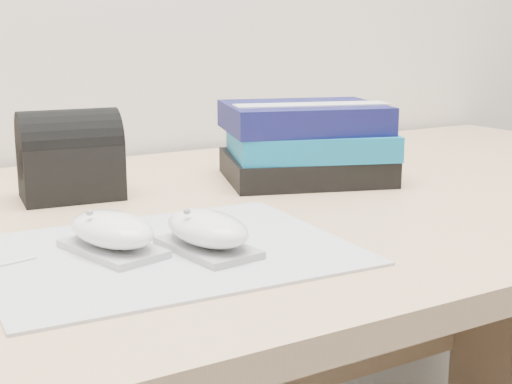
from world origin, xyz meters
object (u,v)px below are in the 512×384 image
book_stack (306,142)px  pouch (70,156)px  desk (247,340)px  mouse_rear (112,233)px  mouse_front (207,232)px

book_stack → pouch: (-0.34, 0.06, 0.00)m
desk → mouse_rear: bearing=-143.4°
desk → pouch: bearing=163.8°
pouch → book_stack: bearing=-9.4°
mouse_rear → book_stack: size_ratio=0.44×
desk → pouch: size_ratio=11.57×
mouse_rear → book_stack: (0.38, 0.21, 0.03)m
desk → mouse_front: size_ratio=13.24×
mouse_front → mouse_rear: bearing=152.4°
mouse_front → book_stack: bearing=41.1°
desk → mouse_rear: 0.42m
desk → pouch: (-0.23, 0.07, 0.29)m
desk → mouse_rear: (-0.27, -0.20, 0.26)m
desk → mouse_front: mouse_front is taller
mouse_rear → mouse_front: size_ratio=1.04×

